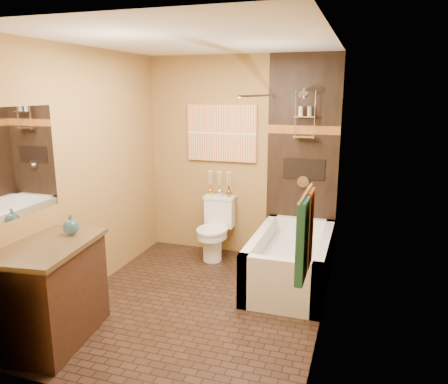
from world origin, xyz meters
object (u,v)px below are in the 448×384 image
at_px(sunset_painting, 222,133).
at_px(vanity, 51,292).
at_px(bathtub, 291,264).
at_px(toilet, 215,228).

height_order(sunset_painting, vanity, sunset_painting).
bearing_deg(bathtub, sunset_painting, 145.08).
distance_m(bathtub, toilet, 1.15).
relative_size(sunset_painting, bathtub, 0.60).
bearing_deg(toilet, sunset_painting, 88.89).
relative_size(sunset_painting, vanity, 0.87).
bearing_deg(sunset_painting, toilet, -90.00).
bearing_deg(toilet, vanity, -108.42).
distance_m(sunset_painting, toilet, 1.19).
xyz_separation_m(sunset_painting, vanity, (-0.69, -2.46, -1.12)).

